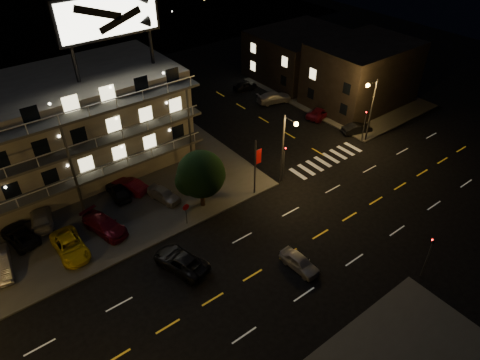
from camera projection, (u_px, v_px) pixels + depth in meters
ground at (271, 264)px, 36.29m from camera, size 140.00×140.00×0.00m
curb_nw at (31, 208)px, 42.16m from camera, size 44.00×24.00×0.15m
curb_ne at (336, 92)px, 63.72m from camera, size 16.00×24.00×0.15m
motel at (46, 133)px, 43.50m from camera, size 28.00×13.80×18.10m
side_bldg_front at (361, 74)px, 58.68m from camera, size 14.06×10.00×8.50m
side_bldg_back at (300, 54)px, 66.79m from camera, size 14.06×12.00×7.00m
streetlight_nc at (286, 144)px, 42.58m from camera, size 0.44×1.92×8.00m
streetlight_ne at (371, 105)px, 49.49m from camera, size 1.92×0.44×8.00m
signal_nw at (284, 159)px, 44.60m from camera, size 0.20×0.27×4.60m
signal_sw at (429, 254)px, 33.75m from camera, size 0.20×0.27×4.60m
signal_ne at (365, 123)px, 50.97m from camera, size 0.27×0.20×4.60m
banner_north at (256, 166)px, 42.11m from camera, size 0.83×0.16×6.40m
stop_sign at (186, 211)px, 39.28m from camera, size 0.91×0.11×2.61m
tree at (201, 175)px, 40.29m from camera, size 4.79×4.62×6.04m
lot_car_1 at (0, 265)px, 35.06m from camera, size 2.17×4.61×1.46m
lot_car_2 at (70, 246)px, 36.84m from camera, size 2.35×4.99×1.38m
lot_car_3 at (104, 225)px, 38.98m from camera, size 3.24×5.26×1.42m
lot_car_4 at (164, 194)px, 42.75m from camera, size 2.40×4.01×1.28m
lot_car_6 at (19, 235)px, 38.02m from camera, size 2.91×4.80×1.25m
lot_car_7 at (41, 216)px, 39.99m from camera, size 2.95×5.08×1.38m
lot_car_8 at (118, 191)px, 43.16m from camera, size 1.77×4.03×1.35m
lot_car_9 at (129, 186)px, 43.83m from camera, size 2.96×4.31×1.35m
side_car_0 at (357, 128)px, 53.76m from camera, size 4.07×2.49×1.27m
side_car_1 at (320, 113)px, 57.23m from camera, size 4.79×3.07×1.23m
side_car_2 at (274, 97)px, 60.74m from camera, size 5.35×3.25×1.45m
side_car_3 at (245, 85)px, 64.26m from camera, size 3.79×1.78×1.26m
road_car_east at (300, 262)px, 35.62m from camera, size 1.66×3.77×1.26m
road_car_west at (181, 261)px, 35.62m from camera, size 3.66×5.51×1.41m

